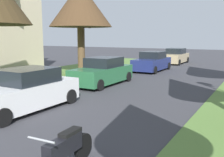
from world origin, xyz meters
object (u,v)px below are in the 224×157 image
Objects in this scene: parked_sedan_green at (103,72)px; parked_sedan_navy at (152,62)px; parked_motorcycle at (64,151)px; parked_sedan_tan at (175,56)px; street_tree_left_mid_b at (80,6)px; parked_sedan_white at (25,91)px.

parked_sedan_green is 1.00× the size of parked_sedan_navy.
parked_sedan_tan is at bearing 101.21° from parked_motorcycle.
street_tree_left_mid_b is 3.12× the size of parked_motorcycle.
parked_sedan_white is at bearing 146.48° from parked_motorcycle.
parked_sedan_green is (3.24, -2.31, -4.17)m from street_tree_left_mid_b.
parked_sedan_green and parked_sedan_navy have the same top height.
street_tree_left_mid_b is 10.03m from parked_sedan_white.
parked_sedan_white is 1.00× the size of parked_sedan_navy.
parked_sedan_white is 2.15× the size of parked_motorcycle.
parked_motorcycle is (4.70, -8.95, -0.24)m from parked_sedan_green.
street_tree_left_mid_b is 14.47m from parked_motorcycle.
parked_sedan_white is 13.24m from parked_sedan_navy.
street_tree_left_mid_b reaches higher than parked_sedan_navy.
parked_sedan_green is 2.15× the size of parked_motorcycle.
parked_sedan_white is at bearing -89.62° from parked_sedan_navy.
parked_motorcycle is at bearing -33.52° from parked_sedan_white.
street_tree_left_mid_b is 12.88m from parked_sedan_tan.
parked_motorcycle is (7.95, -11.26, -4.41)m from street_tree_left_mid_b.
parked_sedan_navy is 6.84m from parked_sedan_tan.
parked_sedan_white is at bearing -89.42° from parked_sedan_tan.
parked_sedan_white reaches higher than parked_motorcycle.
parked_sedan_navy is at bearing 54.15° from street_tree_left_mid_b.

